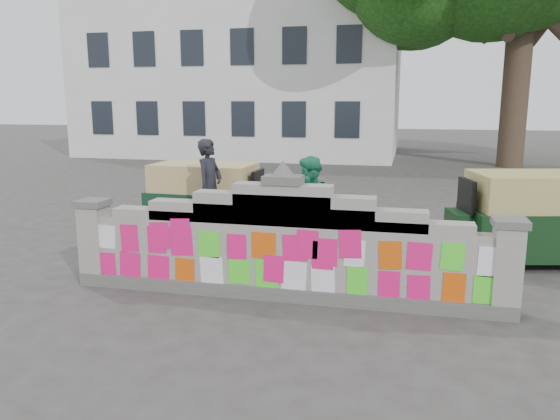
{
  "coord_description": "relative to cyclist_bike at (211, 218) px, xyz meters",
  "views": [
    {
      "loc": [
        1.7,
        -7.38,
        2.83
      ],
      "look_at": [
        -0.28,
        1.0,
        1.1
      ],
      "focal_mm": 35.0,
      "sensor_mm": 36.0,
      "label": 1
    }
  ],
  "objects": [
    {
      "name": "rickshaw_left",
      "position": [
        -0.43,
        1.0,
        0.23
      ],
      "size": [
        2.74,
        1.34,
        1.5
      ],
      "rotation": [
        0.0,
        0.0,
        -0.03
      ],
      "color": "#103220",
      "rests_on": "ground"
    },
    {
      "name": "ground",
      "position": [
        2.06,
        -2.55,
        -0.55
      ],
      "size": [
        100.0,
        100.0,
        0.0
      ],
      "primitive_type": "plane",
      "color": "#383533",
      "rests_on": "ground"
    },
    {
      "name": "pedestrian",
      "position": [
        2.08,
        -0.47,
        0.38
      ],
      "size": [
        1.13,
        1.15,
        1.86
      ],
      "primitive_type": "imported",
      "rotation": [
        0.0,
        0.0,
        -0.83
      ],
      "color": "#279166",
      "rests_on": "ground"
    },
    {
      "name": "cyclist_bike",
      "position": [
        0.0,
        0.0,
        0.0
      ],
      "size": [
        2.18,
        1.09,
        1.1
      ],
      "primitive_type": "imported",
      "rotation": [
        0.0,
        0.0,
        1.39
      ],
      "color": "black",
      "rests_on": "ground"
    },
    {
      "name": "parapet_wall",
      "position": [
        2.06,
        -2.56,
        0.2
      ],
      "size": [
        6.48,
        0.44,
        2.01
      ],
      "color": "#4C4C49",
      "rests_on": "ground"
    },
    {
      "name": "building",
      "position": [
        -4.94,
        19.43,
        3.47
      ],
      "size": [
        16.0,
        10.0,
        8.9
      ],
      "color": "silver",
      "rests_on": "ground"
    },
    {
      "name": "cyclist_rider",
      "position": [
        0.0,
        0.0,
        0.38
      ],
      "size": [
        0.56,
        0.75,
        1.86
      ],
      "primitive_type": "imported",
      "rotation": [
        0.0,
        0.0,
        1.39
      ],
      "color": "black",
      "rests_on": "ground"
    },
    {
      "name": "rickshaw_right",
      "position": [
        5.95,
        0.19,
        0.28
      ],
      "size": [
        2.98,
        1.88,
        1.6
      ],
      "rotation": [
        0.0,
        0.0,
        3.37
      ],
      "color": "black",
      "rests_on": "ground"
    }
  ]
}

